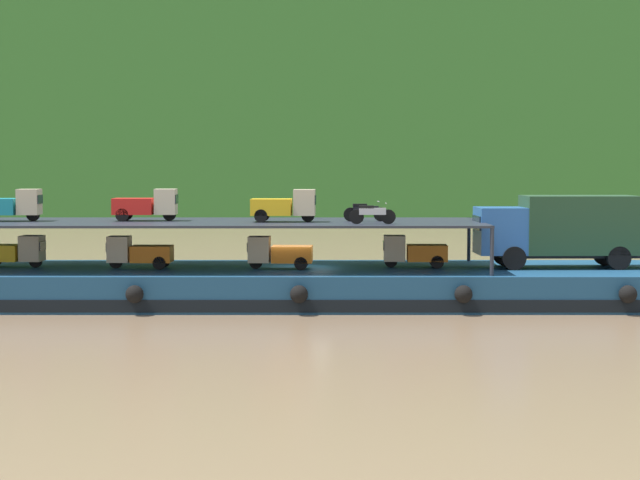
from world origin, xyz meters
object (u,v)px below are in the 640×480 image
at_px(mini_truck_lower_fore, 411,251).
at_px(mini_truck_upper_stern, 6,205).
at_px(cargo_barge, 298,285).
at_px(mini_truck_upper_mid, 143,205).
at_px(mini_truck_upper_fore, 282,206).
at_px(motorcycle_upper_centre, 362,211).
at_px(mini_truck_lower_stern, 10,252).
at_px(motorcycle_upper_port, 369,213).
at_px(mini_truck_lower_aft, 136,252).
at_px(covered_lorry, 558,228).
at_px(mini_truck_lower_mid, 276,253).

xyz_separation_m(mini_truck_lower_fore, mini_truck_upper_stern, (-17.37, -0.05, 2.00)).
relative_size(cargo_barge, mini_truck_upper_mid, 11.75).
bearing_deg(mini_truck_upper_mid, mini_truck_upper_fore, -8.28).
xyz_separation_m(cargo_barge, motorcycle_upper_centre, (2.76, 0.03, 3.18)).
distance_m(mini_truck_lower_stern, motorcycle_upper_port, 15.63).
bearing_deg(motorcycle_upper_centre, mini_truck_upper_mid, 177.46).
xyz_separation_m(cargo_barge, mini_truck_lower_fore, (4.87, 0.23, 1.44)).
height_order(mini_truck_lower_aft, mini_truck_upper_stern, mini_truck_upper_stern).
relative_size(covered_lorry, motorcycle_upper_port, 4.16).
distance_m(covered_lorry, motorcycle_upper_centre, 8.44).
bearing_deg(motorcycle_upper_port, mini_truck_lower_aft, 169.84).
height_order(covered_lorry, mini_truck_upper_mid, mini_truck_upper_mid).
bearing_deg(mini_truck_upper_fore, mini_truck_lower_fore, 6.71).
xyz_separation_m(covered_lorry, mini_truck_upper_stern, (-23.67, 0.05, 1.00)).
relative_size(mini_truck_lower_fore, motorcycle_upper_port, 1.46).
distance_m(covered_lorry, mini_truck_lower_fore, 6.38).
height_order(mini_truck_lower_mid, motorcycle_upper_centre, motorcycle_upper_centre).
bearing_deg(motorcycle_upper_centre, mini_truck_lower_stern, 179.22).
relative_size(cargo_barge, mini_truck_lower_fore, 11.67).
bearing_deg(mini_truck_upper_fore, motorcycle_upper_centre, 7.55).
distance_m(cargo_barge, motorcycle_upper_port, 4.78).
height_order(mini_truck_lower_stern, mini_truck_lower_fore, same).
xyz_separation_m(mini_truck_lower_stern, motorcycle_upper_centre, (15.18, -0.21, 1.74)).
bearing_deg(motorcycle_upper_centre, mini_truck_lower_aft, -178.46).
bearing_deg(mini_truck_upper_mid, motorcycle_upper_port, -14.26).
bearing_deg(mini_truck_lower_aft, mini_truck_lower_stern, 175.16).
bearing_deg(cargo_barge, mini_truck_upper_stern, 179.22).
relative_size(mini_truck_lower_stern, mini_truck_upper_stern, 1.01).
relative_size(motorcycle_upper_port, motorcycle_upper_centre, 1.00).
distance_m(mini_truck_lower_mid, motorcycle_upper_centre, 4.09).
distance_m(mini_truck_lower_stern, mini_truck_lower_fore, 17.29).
xyz_separation_m(mini_truck_upper_stern, motorcycle_upper_centre, (15.26, -0.14, -0.26)).
bearing_deg(mini_truck_lower_mid, motorcycle_upper_port, -22.42).
height_order(mini_truck_upper_stern, motorcycle_upper_port, mini_truck_upper_stern).
xyz_separation_m(mini_truck_lower_aft, mini_truck_lower_mid, (5.99, -0.17, 0.00)).
height_order(covered_lorry, mini_truck_upper_stern, mini_truck_upper_stern).
relative_size(covered_lorry, mini_truck_lower_fore, 2.85).
height_order(mini_truck_upper_stern, mini_truck_upper_mid, same).
bearing_deg(cargo_barge, covered_lorry, 0.64).
bearing_deg(mini_truck_lower_mid, motorcycle_upper_centre, 6.66).
distance_m(mini_truck_upper_stern, motorcycle_upper_centre, 15.26).
relative_size(mini_truck_upper_mid, motorcycle_upper_centre, 1.45).
xyz_separation_m(covered_lorry, mini_truck_lower_stern, (-23.59, 0.11, -1.00)).
relative_size(mini_truck_upper_stern, mini_truck_upper_fore, 0.99).
height_order(covered_lorry, mini_truck_lower_mid, covered_lorry).
xyz_separation_m(mini_truck_lower_mid, mini_truck_lower_fore, (5.79, 0.63, 0.00)).
height_order(mini_truck_lower_fore, mini_truck_upper_fore, mini_truck_upper_fore).
bearing_deg(mini_truck_upper_mid, cargo_barge, -3.83).
distance_m(mini_truck_lower_stern, mini_truck_upper_fore, 11.94).
relative_size(mini_truck_upper_fore, motorcycle_upper_port, 1.46).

